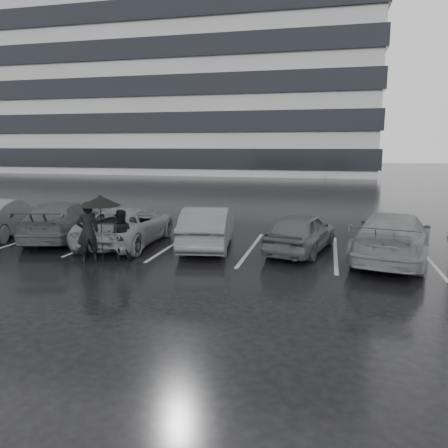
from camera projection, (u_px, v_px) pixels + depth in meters
name	position (u px, v px, depth m)	size (l,w,h in m)	color
ground	(215.00, 267.00, 12.61)	(160.00, 160.00, 0.00)	black
office_building	(149.00, 66.00, 61.02)	(61.00, 26.00, 29.00)	gray
car_main	(301.00, 232.00, 14.33)	(1.57, 3.90, 1.33)	black
car_west_a	(207.00, 227.00, 14.96)	(1.51, 4.33, 1.43)	#2E2E30
car_west_b	(128.00, 226.00, 15.46)	(2.20, 4.77, 1.33)	#4C4C4F
car_west_c	(64.00, 221.00, 16.30)	(1.97, 4.86, 1.41)	black
car_west_d	(1.00, 217.00, 16.84)	(1.55, 4.46, 1.47)	#2E2E30
car_east	(392.00, 236.00, 13.29)	(2.08, 5.11, 1.48)	#4C4C4F
pedestrian_left	(88.00, 232.00, 13.09)	(0.67, 0.44, 1.85)	black
pedestrian_right	(121.00, 235.00, 13.30)	(0.76, 0.59, 1.56)	black
umbrella	(100.00, 201.00, 12.95)	(1.20, 1.20, 2.04)	black
stall_stripes	(211.00, 247.00, 15.19)	(19.72, 5.00, 0.00)	#98979A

